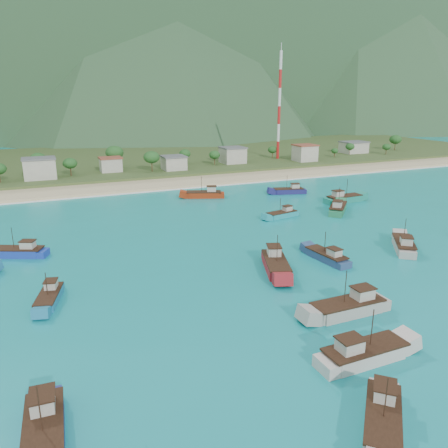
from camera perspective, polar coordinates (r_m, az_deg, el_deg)
name	(u,v)px	position (r m, az deg, el deg)	size (l,w,h in m)	color
ground	(246,270)	(75.51, 2.85, -6.08)	(600.00, 600.00, 0.00)	#0C7A8A
beach	(140,186)	(147.65, -10.85, 4.90)	(400.00, 18.00, 1.20)	beige
land	(110,161)	(206.81, -14.70, 7.92)	(400.00, 110.00, 2.40)	#385123
surf_line	(147,192)	(138.58, -9.97, 4.19)	(400.00, 2.50, 0.08)	white
mountains	(31,5)	(472.84, -23.86, 24.71)	(1520.00, 440.00, 260.00)	slate
village	(139,162)	(170.32, -10.98, 8.01)	(222.42, 25.23, 7.50)	beige
vegetation	(88,163)	(167.95, -17.34, 7.65)	(278.76, 26.09, 9.01)	#235623
radio_tower	(279,106)	(197.68, 7.24, 15.02)	(1.20, 1.20, 45.33)	red
boat_0	(282,215)	(108.55, 7.59, 1.19)	(9.30, 4.28, 5.30)	teal
boat_3	(344,199)	(127.22, 15.35, 3.15)	(11.80, 3.96, 6.89)	#1A836F
boat_5	(383,419)	(45.72, 20.01, -22.85)	(9.20, 9.46, 6.02)	#BBAFA9
boat_9	(289,191)	(135.20, 8.49, 4.25)	(10.57, 5.55, 5.99)	navy
boat_11	(404,246)	(91.95, 22.42, -2.64)	(9.20, 10.69, 6.47)	#A69E97
boat_13	(338,209)	(116.00, 14.65, 1.93)	(10.37, 10.57, 6.75)	#217449
boat_15	(205,195)	(128.43, -2.55, 3.83)	(11.66, 7.17, 6.63)	maroon
boat_17	(349,308)	(63.43, 16.00, -10.49)	(11.73, 3.51, 6.92)	#A8A098
boat_18	(276,265)	(75.85, 6.76, -5.35)	(7.46, 12.36, 7.02)	maroon
boat_23	(44,433)	(44.82, -22.43, -23.93)	(3.88, 11.15, 6.49)	navy
boat_24	(363,355)	(53.76, 17.72, -15.94)	(11.33, 3.39, 6.68)	beige
boat_26	(327,257)	(81.70, 13.29, -4.24)	(3.81, 9.94, 5.73)	navy
boat_27	(19,253)	(90.12, -25.21, -3.40)	(10.60, 7.06, 6.07)	#1C3AAD
boat_29	(50,298)	(69.31, -21.83, -8.96)	(4.79, 9.23, 5.23)	teal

